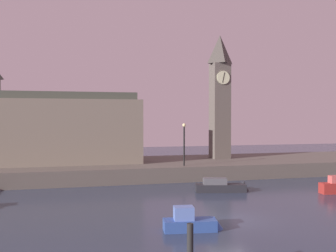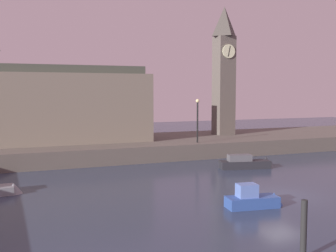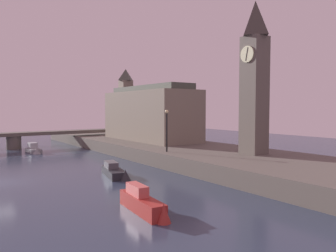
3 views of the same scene
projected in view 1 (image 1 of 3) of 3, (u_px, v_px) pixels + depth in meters
ground_plane at (229, 220)px, 24.76m from camera, size 120.00×120.00×0.00m
far_embankment at (159, 168)px, 44.13m from camera, size 70.00×12.00×1.50m
clock_tower at (220, 95)px, 47.07m from camera, size 2.24×2.29×14.61m
parliament_hall at (61, 129)px, 42.22m from camera, size 16.22×6.32×10.56m
streetlamp at (184, 140)px, 39.92m from camera, size 0.36×0.36×4.27m
boat_tour_blue at (194, 222)px, 22.42m from camera, size 3.60×1.53×1.40m
boat_barge_dark at (225, 186)px, 34.04m from camera, size 5.04×2.16×1.38m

